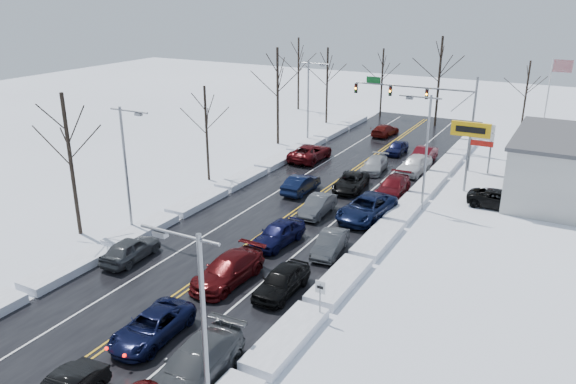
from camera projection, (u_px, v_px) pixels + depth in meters
The scene contains 42 objects.
ground at pixel (263, 235), 39.57m from camera, with size 160.00×160.00×0.00m, color white.
road_surface at pixel (277, 225), 41.22m from camera, with size 14.00×84.00×0.01m, color black.
snow_bank_left at pixel (194, 207), 44.63m from camera, with size 1.84×72.00×0.54m, color white.
snow_bank_right at pixel (375, 246), 37.82m from camera, with size 1.84×72.00×0.54m, color white.
traffic_signal_mast at pixel (426, 98), 59.29m from camera, with size 13.28×0.39×8.00m.
tires_plus_sign at pixel (470, 134), 46.39m from camera, with size 3.20×0.34×6.00m.
used_vehicles_sign at pixel (482, 138), 51.92m from camera, with size 2.20×0.22×4.65m.
speed_limit_sign at pixel (320, 293), 28.73m from camera, with size 0.55×0.09×2.35m.
flagpole at pixel (549, 100), 55.55m from camera, with size 1.87×1.20×10.00m.
streetlight_se at pixel (200, 331), 19.17m from camera, with size 3.20×0.25×9.00m.
streetlight_ne at pixel (424, 144), 42.31m from camera, with size 3.20×0.25×9.00m.
streetlight_sw at pixel (127, 161), 38.17m from camera, with size 3.20×0.25×9.00m.
streetlight_nw at pixel (310, 96), 61.31m from camera, with size 3.20×0.25×9.00m.
tree_left_b at pixel (67, 138), 37.37m from camera, with size 4.00×4.00×10.00m.
tree_left_c at pixel (206, 115), 48.85m from camera, with size 3.40×3.40×8.50m.
tree_left_d at pixel (278, 78), 60.26m from camera, with size 4.20×4.20×10.50m.
tree_left_e at pixel (327, 71), 70.24m from camera, with size 3.80×3.80×9.50m.
tree_far_a at pixel (298, 60), 78.30m from camera, with size 4.00×4.00×10.00m.
tree_far_b at pixel (383, 69), 74.00m from camera, with size 3.60×3.60×9.00m.
tree_far_c at pixel (440, 64), 68.29m from camera, with size 4.40×4.40×11.00m.
tree_far_d at pixel (528, 83), 65.65m from camera, with size 3.40×3.40×8.50m.
queued_car_2 at pixel (153, 338), 27.84m from camera, with size 2.27×4.92×1.37m, color black.
queued_car_3 at pixel (228, 282), 33.19m from camera, with size 2.24×5.50×1.60m, color #43090A.
queued_car_4 at pixel (278, 244), 38.11m from camera, with size 1.88×4.68×1.59m, color black.
queued_car_5 at pixel (317, 214), 43.10m from camera, with size 1.53×4.38×1.44m, color #434548.
queued_car_6 at pixel (350, 190), 48.37m from camera, with size 2.33×5.05×1.40m, color black.
queued_car_7 at pixel (374, 171), 53.26m from camera, with size 1.90×4.66×1.35m, color #999CA1.
queued_car_8 at pixel (397, 154), 58.86m from camera, with size 1.57×3.90×1.33m, color black.
queued_car_11 at pixel (196, 381), 24.83m from camera, with size 2.38×5.85×1.70m, color #404245.
queued_car_12 at pixel (282, 293), 32.00m from camera, with size 1.82×4.53×1.54m, color black.
queued_car_13 at pixel (330, 253), 36.80m from camera, with size 1.46×4.20×1.38m, color #3A3C3E.
queued_car_14 at pixel (366, 218), 42.42m from camera, with size 2.79×6.04×1.68m, color black.
queued_car_15 at pixel (392, 194), 47.28m from camera, with size 2.08×5.12×1.48m, color #510A10.
queued_car_16 at pixel (414, 173), 52.77m from camera, with size 2.01×5.00×1.70m, color silver.
queued_car_17 at pixel (423, 163), 55.81m from camera, with size 1.64×4.70×1.55m, color #47090F.
oncoming_car_0 at pixel (301, 192), 47.78m from camera, with size 1.60×4.58×1.51m, color black.
oncoming_car_1 at pixel (310, 160), 56.74m from camera, with size 2.72×5.89×1.64m, color #4C0A0D.
oncoming_car_2 at pixel (385, 136), 66.17m from camera, with size 1.90×4.66×1.35m, color #510E0A.
oncoming_car_3 at pixel (132, 260), 35.90m from camera, with size 1.78×4.43×1.51m, color #3D3F41.
parked_car_0 at pixel (499, 208), 44.39m from camera, with size 2.33×5.06×1.41m, color black.
parked_car_1 at pixel (546, 206), 44.70m from camera, with size 2.05×5.03×1.46m, color #BBBBBD.
parked_car_2 at pixel (529, 175), 52.08m from camera, with size 1.76×4.38×1.49m, color black.
Camera 1 is at (18.76, -30.97, 16.34)m, focal length 35.00 mm.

